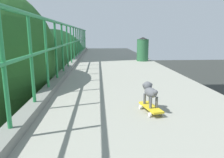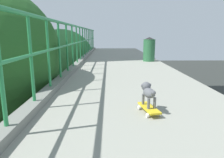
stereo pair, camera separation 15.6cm
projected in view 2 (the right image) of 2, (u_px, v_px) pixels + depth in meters
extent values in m
cylinder|color=#278648|center=(0.00, 69.00, 2.00)|extent=(0.04, 0.04, 1.15)
cylinder|color=#278648|center=(31.00, 59.00, 2.80)|extent=(0.04, 0.04, 1.15)
cylinder|color=#278648|center=(48.00, 54.00, 3.60)|extent=(0.04, 0.04, 1.15)
cylinder|color=#278648|center=(59.00, 50.00, 4.40)|extent=(0.04, 0.04, 1.15)
cylinder|color=#278648|center=(67.00, 48.00, 5.20)|extent=(0.04, 0.04, 1.15)
cylinder|color=#278648|center=(72.00, 46.00, 6.00)|extent=(0.04, 0.04, 1.15)
cylinder|color=#278648|center=(77.00, 45.00, 6.80)|extent=(0.04, 0.04, 1.15)
cylinder|color=#278648|center=(80.00, 43.00, 7.60)|extent=(0.04, 0.04, 1.15)
cylinder|color=#278648|center=(83.00, 43.00, 8.40)|extent=(0.04, 0.04, 1.15)
cylinder|color=#278648|center=(85.00, 42.00, 9.20)|extent=(0.04, 0.04, 1.15)
cylinder|color=#278648|center=(87.00, 41.00, 10.00)|extent=(0.04, 0.04, 1.15)
cylinder|color=#278648|center=(89.00, 41.00, 10.80)|extent=(0.04, 0.04, 1.15)
cylinder|color=#278648|center=(90.00, 40.00, 11.60)|extent=(0.04, 0.04, 1.15)
cylinder|color=#278648|center=(91.00, 40.00, 12.40)|extent=(0.04, 0.04, 1.15)
cylinder|color=#278648|center=(92.00, 40.00, 13.20)|extent=(0.04, 0.04, 1.15)
cylinder|color=#278648|center=(93.00, 39.00, 13.99)|extent=(0.04, 0.04, 1.15)
cylinder|color=black|center=(18.00, 111.00, 19.00)|extent=(0.28, 0.96, 0.96)
cylinder|color=#4C3922|center=(64.00, 107.00, 14.73)|extent=(0.58, 0.58, 4.61)
ellipsoid|color=#387B3C|center=(62.00, 58.00, 14.00)|extent=(4.25, 4.25, 3.75)
cube|color=gold|center=(149.00, 108.00, 2.78)|extent=(0.24, 0.48, 0.02)
cylinder|color=white|center=(150.00, 106.00, 2.95)|extent=(0.04, 0.06, 0.06)
cylinder|color=white|center=(139.00, 107.00, 2.91)|extent=(0.04, 0.06, 0.06)
cylinder|color=white|center=(160.00, 114.00, 2.66)|extent=(0.04, 0.06, 0.06)
cylinder|color=white|center=(147.00, 115.00, 2.62)|extent=(0.04, 0.06, 0.06)
cylinder|color=#585A5F|center=(149.00, 99.00, 2.89)|extent=(0.04, 0.04, 0.14)
cylinder|color=#585A5F|center=(143.00, 99.00, 2.87)|extent=(0.04, 0.04, 0.14)
cylinder|color=#585A5F|center=(155.00, 103.00, 2.71)|extent=(0.04, 0.04, 0.14)
cylinder|color=#585A5F|center=(149.00, 103.00, 2.69)|extent=(0.04, 0.04, 0.14)
ellipsoid|color=#585A5F|center=(149.00, 93.00, 2.76)|extent=(0.19, 0.27, 0.13)
sphere|color=#585A5F|center=(146.00, 86.00, 2.85)|extent=(0.13, 0.13, 0.13)
ellipsoid|color=#5B6261|center=(145.00, 86.00, 2.91)|extent=(0.06, 0.06, 0.04)
sphere|color=#585A5F|center=(149.00, 85.00, 2.86)|extent=(0.05, 0.05, 0.05)
sphere|color=#585A5F|center=(143.00, 85.00, 2.84)|extent=(0.05, 0.05, 0.05)
sphere|color=#585A5F|center=(153.00, 93.00, 2.63)|extent=(0.06, 0.06, 0.06)
cylinder|color=#2D693F|center=(149.00, 50.00, 8.05)|extent=(0.44, 0.44, 0.83)
cone|color=black|center=(149.00, 38.00, 7.96)|extent=(0.45, 0.45, 0.10)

